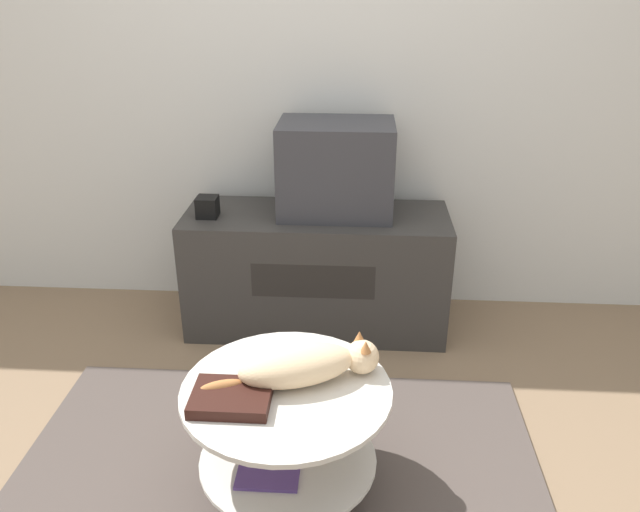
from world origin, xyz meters
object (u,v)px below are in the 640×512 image
object	(u,v)px
tv	(336,168)
cat	(305,364)
speaker	(207,207)
dvd_box	(231,398)

from	to	relation	value
tv	cat	size ratio (longest dim) A/B	0.93
cat	tv	bearing A→B (deg)	68.12
tv	speaker	size ratio (longest dim) A/B	5.47
speaker	dvd_box	distance (m)	1.21
dvd_box	tv	bearing A→B (deg)	78.11
cat	speaker	bearing A→B (deg)	98.29
dvd_box	cat	xyz separation A→B (m)	(0.22, 0.13, 0.04)
tv	cat	bearing A→B (deg)	-92.47
tv	speaker	distance (m)	0.62
tv	speaker	bearing A→B (deg)	-170.68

